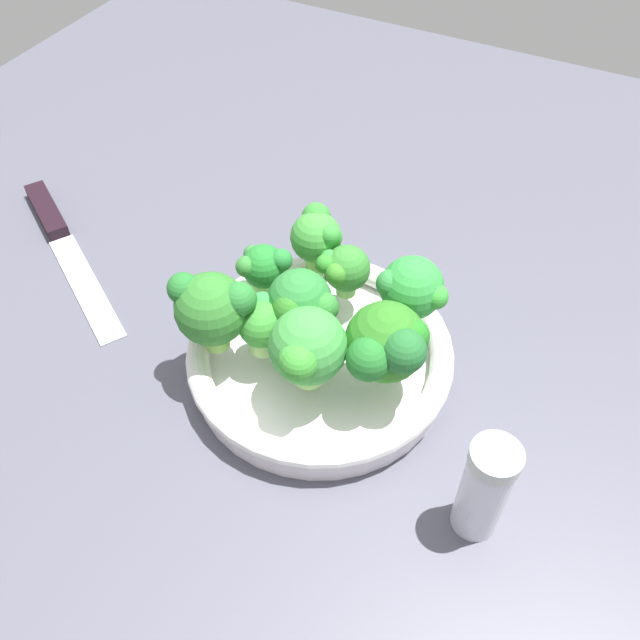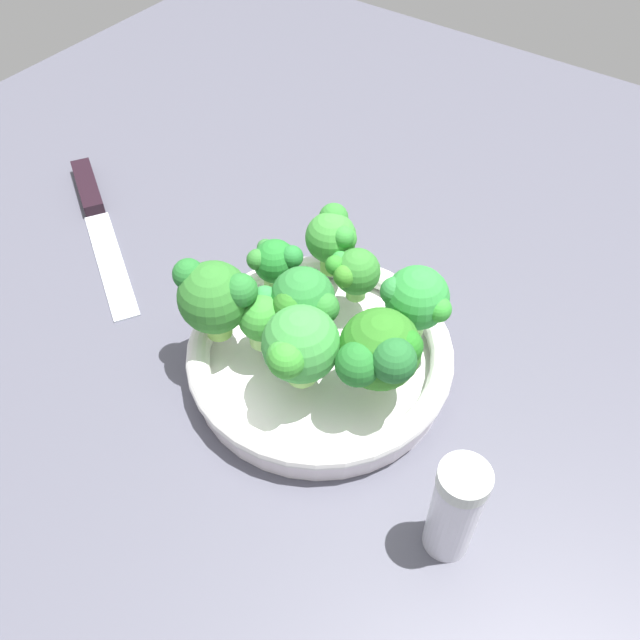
# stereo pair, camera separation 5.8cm
# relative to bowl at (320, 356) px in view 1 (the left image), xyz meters

# --- Properties ---
(ground_plane) EXTENTS (1.30, 1.30, 0.03)m
(ground_plane) POSITION_rel_bowl_xyz_m (0.03, 0.02, -0.03)
(ground_plane) COLOR #4B4B59
(bowl) EXTENTS (0.24, 0.24, 0.04)m
(bowl) POSITION_rel_bowl_xyz_m (0.00, 0.00, 0.00)
(bowl) COLOR white
(bowl) RESTS_ON ground_plane
(broccoli_floret_0) EXTENTS (0.06, 0.07, 0.08)m
(broccoli_floret_0) POSITION_rel_bowl_xyz_m (-0.04, 0.08, 0.06)
(broccoli_floret_0) COLOR #84BD50
(broccoli_floret_0) RESTS_ON bowl
(broccoli_floret_1) EXTENTS (0.08, 0.07, 0.07)m
(broccoli_floret_1) POSITION_rel_bowl_xyz_m (-0.01, -0.06, 0.06)
(broccoli_floret_1) COLOR #8CC95F
(broccoli_floret_1) RESTS_ON bowl
(broccoli_floret_2) EXTENTS (0.06, 0.06, 0.07)m
(broccoli_floret_2) POSITION_rel_bowl_xyz_m (0.06, -0.06, 0.06)
(broccoli_floret_2) COLOR #90DB75
(broccoli_floret_2) RESTS_ON bowl
(broccoli_floret_3) EXTENTS (0.05, 0.05, 0.07)m
(broccoli_floret_3) POSITION_rel_bowl_xyz_m (0.08, 0.04, 0.06)
(broccoli_floret_3) COLOR #7DC34F
(broccoli_floret_3) RESTS_ON bowl
(broccoli_floret_4) EXTENTS (0.05, 0.05, 0.05)m
(broccoli_floret_4) POSITION_rel_bowl_xyz_m (0.06, 0.01, 0.05)
(broccoli_floret_4) COLOR #76BA53
(broccoli_floret_4) RESTS_ON bowl
(broccoli_floret_5) EXTENTS (0.07, 0.06, 0.07)m
(broccoli_floret_5) POSITION_rel_bowl_xyz_m (-0.04, -0.01, 0.06)
(broccoli_floret_5) COLOR #90C966
(broccoli_floret_5) RESTS_ON bowl
(broccoli_floret_6) EXTENTS (0.06, 0.06, 0.07)m
(broccoli_floret_6) POSITION_rel_bowl_xyz_m (0.00, 0.02, 0.06)
(broccoli_floret_6) COLOR #84C164
(broccoli_floret_6) RESTS_ON bowl
(broccoli_floret_7) EXTENTS (0.05, 0.04, 0.05)m
(broccoli_floret_7) POSITION_rel_bowl_xyz_m (-0.02, 0.04, 0.05)
(broccoli_floret_7) COLOR #8FC469
(broccoli_floret_7) RESTS_ON bowl
(broccoli_floret_8) EXTENTS (0.04, 0.05, 0.05)m
(broccoli_floret_8) POSITION_rel_bowl_xyz_m (0.03, 0.07, 0.05)
(broccoli_floret_8) COLOR #84CC5E
(broccoli_floret_8) RESTS_ON bowl
(knife) EXTENTS (0.16, 0.24, 0.01)m
(knife) POSITION_rel_bowl_xyz_m (0.03, 0.33, -0.01)
(knife) COLOR silver
(knife) RESTS_ON ground_plane
(pepper_shaker) EXTENTS (0.04, 0.04, 0.10)m
(pepper_shaker) POSITION_rel_bowl_xyz_m (-0.08, -0.17, 0.03)
(pepper_shaker) COLOR silver
(pepper_shaker) RESTS_ON ground_plane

